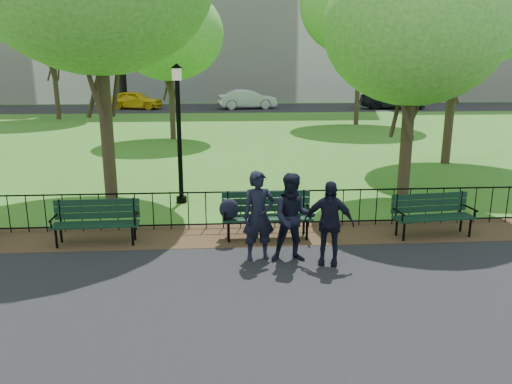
{
  "coord_description": "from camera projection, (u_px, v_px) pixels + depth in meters",
  "views": [
    {
      "loc": [
        -1.01,
        -9.05,
        3.71
      ],
      "look_at": [
        -0.28,
        1.5,
        1.0
      ],
      "focal_mm": 35.0,
      "sensor_mm": 36.0,
      "label": 1
    }
  ],
  "objects": [
    {
      "name": "sedan_silver",
      "position": [
        247.0,
        99.0,
        42.35
      ],
      "size": [
        5.17,
        2.56,
        1.63
      ],
      "primitive_type": "imported",
      "rotation": [
        0.0,
        0.0,
        1.75
      ],
      "color": "#B3B7BB",
      "rests_on": "far_street"
    },
    {
      "name": "asphalt_path",
      "position": [
        304.0,
        360.0,
        6.45
      ],
      "size": [
        60.0,
        9.2,
        0.01
      ],
      "primitive_type": "cube",
      "color": "black",
      "rests_on": "ground"
    },
    {
      "name": "person_right",
      "position": [
        329.0,
        223.0,
        9.37
      ],
      "size": [
        1.02,
        0.66,
        1.62
      ],
      "primitive_type": "imported",
      "rotation": [
        0.0,
        0.0,
        -0.31
      ],
      "color": "black",
      "rests_on": "asphalt_path"
    },
    {
      "name": "dirt_strip",
      "position": [
        268.0,
        234.0,
        11.18
      ],
      "size": [
        60.0,
        1.6,
        0.01
      ],
      "primitive_type": "cube",
      "color": "#362716",
      "rests_on": "ground"
    },
    {
      "name": "park_bench_left_a",
      "position": [
        96.0,
        217.0,
        10.54
      ],
      "size": [
        1.8,
        0.61,
        1.01
      ],
      "rotation": [
        0.0,
        0.0,
        0.03
      ],
      "color": "black",
      "rests_on": "ground"
    },
    {
      "name": "lamppost",
      "position": [
        179.0,
        129.0,
        13.31
      ],
      "size": [
        0.34,
        0.34,
        3.73
      ],
      "color": "black",
      "rests_on": "ground"
    },
    {
      "name": "tree_near_e",
      "position": [
        415.0,
        27.0,
        13.04
      ],
      "size": [
        4.81,
        4.81,
        6.7
      ],
      "color": "#2D2116",
      "rests_on": "ground"
    },
    {
      "name": "taxi",
      "position": [
        135.0,
        100.0,
        42.16
      ],
      "size": [
        4.82,
        2.82,
        1.54
      ],
      "primitive_type": "imported",
      "rotation": [
        0.0,
        0.0,
        1.34
      ],
      "color": "yellow",
      "rests_on": "far_street"
    },
    {
      "name": "park_bench_right_a",
      "position": [
        432.0,
        210.0,
        11.01
      ],
      "size": [
        1.84,
        0.73,
        1.02
      ],
      "rotation": [
        0.0,
        0.0,
        0.1
      ],
      "color": "black",
      "rests_on": "ground"
    },
    {
      "name": "tree_far_w",
      "position": [
        49.0,
        14.0,
        32.96
      ],
      "size": [
        7.17,
        7.17,
        9.99
      ],
      "color": "#2D2116",
      "rests_on": "ground"
    },
    {
      "name": "iron_fence",
      "position": [
        266.0,
        207.0,
        11.54
      ],
      "size": [
        24.06,
        0.06,
        1.0
      ],
      "color": "black",
      "rests_on": "ground"
    },
    {
      "name": "person_mid",
      "position": [
        293.0,
        218.0,
        9.48
      ],
      "size": [
        0.86,
        0.47,
        1.73
      ],
      "primitive_type": "imported",
      "rotation": [
        0.0,
        0.0,
        -0.04
      ],
      "color": "black",
      "rests_on": "asphalt_path"
    },
    {
      "name": "tree_far_c",
      "position": [
        169.0,
        34.0,
        24.27
      ],
      "size": [
        5.32,
        5.32,
        7.42
      ],
      "color": "#2D2116",
      "rests_on": "ground"
    },
    {
      "name": "ground",
      "position": [
        275.0,
        260.0,
        9.73
      ],
      "size": [
        120.0,
        120.0,
        0.0
      ],
      "primitive_type": "plane",
      "color": "#3F6B1C"
    },
    {
      "name": "park_bench_main",
      "position": [
        252.0,
        209.0,
        10.76
      ],
      "size": [
        2.01,
        0.63,
        1.1
      ],
      "rotation": [
        0.0,
        0.0,
        0.01
      ],
      "color": "black",
      "rests_on": "ground"
    },
    {
      "name": "person_left",
      "position": [
        259.0,
        216.0,
        9.58
      ],
      "size": [
        0.7,
        0.53,
        1.75
      ],
      "primitive_type": "imported",
      "rotation": [
        0.0,
        0.0,
        0.18
      ],
      "color": "black",
      "rests_on": "asphalt_path"
    },
    {
      "name": "tree_far_e",
      "position": [
        362.0,
        3.0,
        29.8
      ],
      "size": [
        7.48,
        7.48,
        10.42
      ],
      "color": "#2D2116",
      "rests_on": "ground"
    },
    {
      "name": "sedan_dark",
      "position": [
        392.0,
        99.0,
        42.34
      ],
      "size": [
        5.69,
        2.79,
        1.59
      ],
      "primitive_type": "imported",
      "rotation": [
        0.0,
        0.0,
        1.47
      ],
      "color": "black",
      "rests_on": "far_street"
    },
    {
      "name": "far_street",
      "position": [
        233.0,
        108.0,
        43.55
      ],
      "size": [
        70.0,
        9.0,
        0.01
      ],
      "primitive_type": "cube",
      "color": "black",
      "rests_on": "ground"
    }
  ]
}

